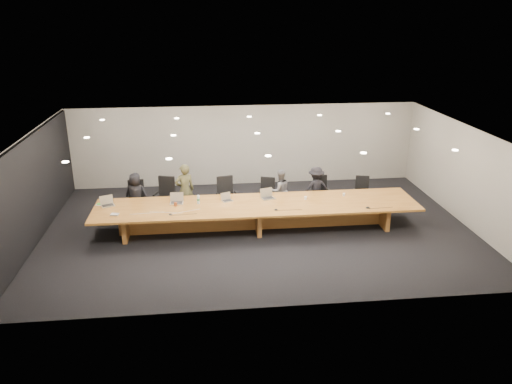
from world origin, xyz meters
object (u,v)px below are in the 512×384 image
(chair_right, at_px, (321,193))
(amber_mug, at_px, (176,204))
(chair_mid_right, at_px, (266,195))
(laptop_d, at_px, (268,194))
(chair_left, at_px, (165,197))
(laptop_a, at_px, (107,201))
(person_b, at_px, (185,190))
(mic_left, at_px, (170,214))
(conference_table, at_px, (257,212))
(person_c, at_px, (280,191))
(laptop_c, at_px, (227,197))
(chair_far_right, at_px, (362,192))
(chair_mid_left, at_px, (227,196))
(water_bottle, at_px, (198,200))
(paper_cup_near, at_px, (306,198))
(person_a, at_px, (136,195))
(av_box, at_px, (115,214))
(paper_cup_far, at_px, (344,195))
(mic_right, at_px, (368,207))
(person_d, at_px, (316,188))
(chair_far_left, at_px, (137,199))
(mic_center, at_px, (276,209))
(laptop_b, at_px, (176,199))

(chair_right, relative_size, amber_mug, 10.14)
(chair_mid_right, xyz_separation_m, laptop_d, (-0.07, -0.90, 0.37))
(chair_left, xyz_separation_m, laptop_a, (-1.48, -0.97, 0.29))
(person_b, height_order, mic_left, person_b)
(conference_table, xyz_separation_m, person_c, (0.83, 1.24, 0.15))
(person_b, bearing_deg, laptop_c, 125.84)
(person_b, xyz_separation_m, laptop_c, (1.21, -0.93, 0.07))
(conference_table, distance_m, amber_mug, 2.28)
(chair_far_right, relative_size, person_b, 0.62)
(conference_table, xyz_separation_m, chair_mid_right, (0.43, 1.29, 0.01))
(chair_mid_left, relative_size, amber_mug, 11.35)
(water_bottle, distance_m, paper_cup_near, 3.04)
(person_a, relative_size, laptop_a, 3.89)
(chair_far_right, xyz_separation_m, av_box, (-7.28, -1.67, 0.27))
(paper_cup_far, bearing_deg, chair_far_right, 47.07)
(chair_mid_left, distance_m, mic_right, 4.16)
(av_box, bearing_deg, paper_cup_far, 16.46)
(chair_left, bearing_deg, chair_far_right, 17.45)
(laptop_d, xyz_separation_m, paper_cup_far, (2.22, -0.02, -0.10))
(person_d, bearing_deg, conference_table, 25.93)
(laptop_a, distance_m, laptop_c, 3.31)
(chair_far_left, height_order, av_box, chair_far_left)
(chair_left, height_order, amber_mug, chair_left)
(person_c, bearing_deg, person_a, -14.76)
(mic_right, bearing_deg, person_a, 163.96)
(person_b, xyz_separation_m, av_box, (-1.80, -1.63, -0.03))
(amber_mug, bearing_deg, laptop_c, 8.89)
(chair_far_left, height_order, chair_left, chair_left)
(mic_center, bearing_deg, mic_left, -179.69)
(conference_table, distance_m, paper_cup_far, 2.62)
(amber_mug, bearing_deg, paper_cup_far, 3.10)
(chair_left, bearing_deg, person_a, -159.39)
(chair_far_left, xyz_separation_m, chair_mid_left, (2.70, -0.13, 0.03))
(conference_table, xyz_separation_m, amber_mug, (-2.26, 0.10, 0.28))
(chair_right, bearing_deg, mic_right, -69.05)
(chair_left, height_order, mic_center, chair_left)
(chair_left, relative_size, chair_far_right, 1.20)
(person_b, relative_size, laptop_c, 5.43)
(laptop_d, height_order, mic_center, laptop_d)
(mic_right, bearing_deg, chair_far_left, 163.48)
(chair_mid_left, relative_size, person_a, 0.85)
(person_d, bearing_deg, water_bottle, 9.32)
(chair_left, distance_m, water_bottle, 1.50)
(laptop_d, distance_m, mic_left, 2.88)
(chair_mid_left, height_order, amber_mug, chair_mid_left)
(conference_table, xyz_separation_m, chair_right, (2.15, 1.32, 0.00))
(person_c, height_order, av_box, person_c)
(chair_mid_left, bearing_deg, laptop_b, -163.72)
(chair_far_left, xyz_separation_m, mic_right, (6.45, -1.91, 0.21))
(mic_center, bearing_deg, paper_cup_far, 21.99)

